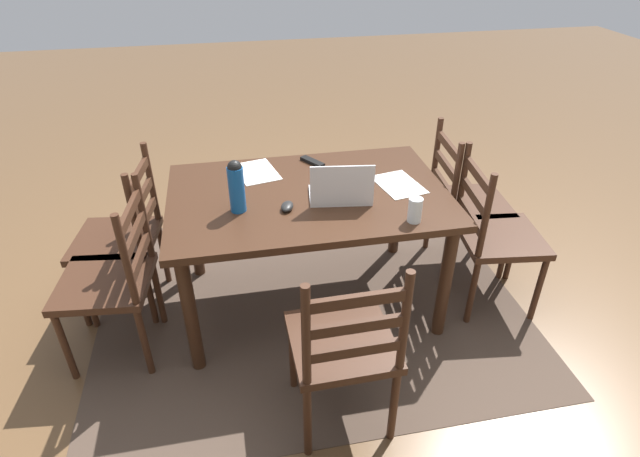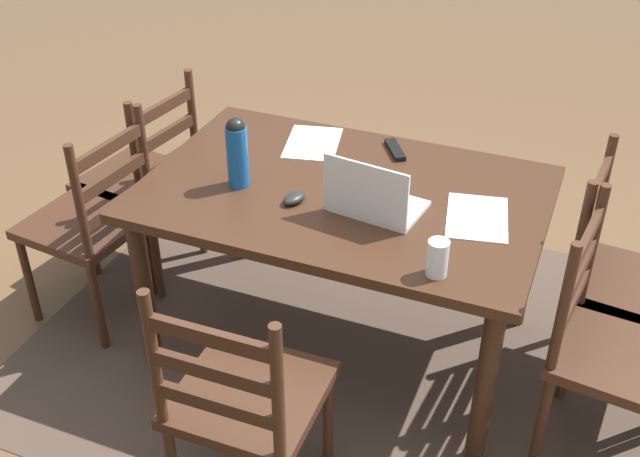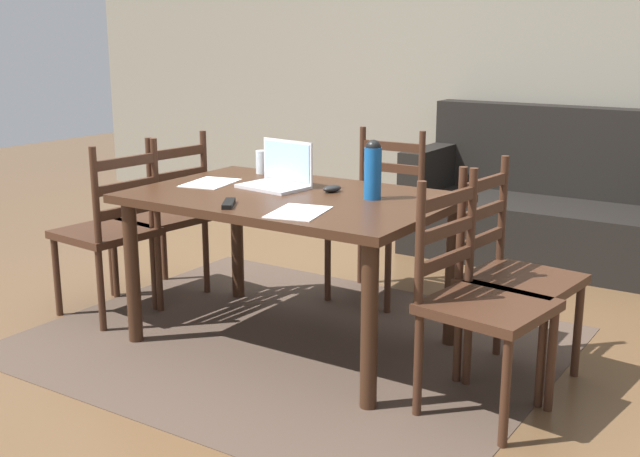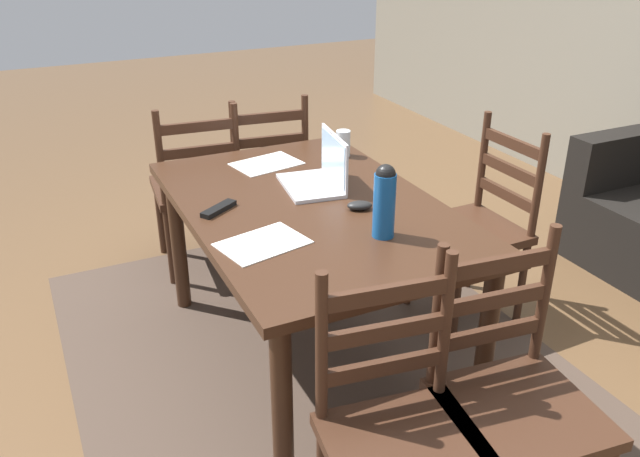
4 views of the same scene
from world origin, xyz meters
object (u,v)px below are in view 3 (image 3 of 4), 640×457
object	(u,v)px
couch	(549,206)
drinking_glass	(262,162)
chair_right_near	(479,302)
laptop	(280,175)
chair_left_near	(110,232)
computer_mouse	(332,189)
tv_remote	(229,203)
dining_table	(291,213)
water_bottle	(373,168)
chair_left_far	(162,218)
chair_right_far	(513,277)
chair_far_head	(378,218)

from	to	relation	value
couch	drinking_glass	size ratio (longest dim) A/B	14.53
chair_right_near	laptop	world-z (taller)	laptop
chair_left_near	laptop	bearing A→B (deg)	19.71
chair_right_near	computer_mouse	bearing A→B (deg)	159.22
laptop	computer_mouse	distance (m)	0.29
computer_mouse	tv_remote	size ratio (longest dim) A/B	0.59
dining_table	computer_mouse	world-z (taller)	computer_mouse
chair_left_near	water_bottle	distance (m)	1.50
dining_table	chair_left_far	size ratio (longest dim) A/B	1.56
dining_table	chair_left_far	world-z (taller)	chair_left_far
dining_table	drinking_glass	xyz separation A→B (m)	(-0.45, 0.38, 0.15)
couch	drinking_glass	bearing A→B (deg)	-119.85
dining_table	computer_mouse	bearing A→B (deg)	48.39
chair_left_far	chair_right_far	world-z (taller)	same
chair_left_far	water_bottle	distance (m)	1.47
couch	chair_right_far	bearing A→B (deg)	-77.17
couch	water_bottle	bearing A→B (deg)	-95.63
chair_left_far	chair_right_near	size ratio (longest dim) A/B	1.00
chair_left_near	chair_right_far	world-z (taller)	same
couch	laptop	bearing A→B (deg)	-109.46
chair_left_far	computer_mouse	xyz separation A→B (m)	(1.16, -0.04, 0.30)
chair_right_near	computer_mouse	xyz separation A→B (m)	(-0.89, 0.34, 0.30)
chair_far_head	tv_remote	size ratio (longest dim) A/B	5.59
drinking_glass	tv_remote	size ratio (longest dim) A/B	0.73
computer_mouse	couch	bearing A→B (deg)	96.64
chair_left_far	couch	world-z (taller)	couch
chair_left_near	chair_far_head	distance (m)	1.47
chair_far_head	chair_right_far	bearing A→B (deg)	-32.57
chair_left_far	chair_right_near	xyz separation A→B (m)	(2.06, -0.38, 0.00)
couch	chair_right_near	bearing A→B (deg)	-79.21
chair_left_far	tv_remote	world-z (taller)	chair_left_far
water_bottle	laptop	bearing A→B (deg)	179.74
dining_table	computer_mouse	xyz separation A→B (m)	(0.13, 0.15, 0.11)
chair_left_far	laptop	distance (m)	0.95
dining_table	chair_right_far	xyz separation A→B (m)	(1.03, 0.20, -0.19)
chair_left_far	chair_far_head	world-z (taller)	same
chair_left_near	couch	xyz separation A→B (m)	(1.61, 2.37, -0.11)
chair_far_head	computer_mouse	size ratio (longest dim) A/B	9.50
dining_table	couch	size ratio (longest dim) A/B	0.82
tv_remote	couch	bearing A→B (deg)	42.32
dining_table	chair_far_head	size ratio (longest dim) A/B	1.56
chair_left_near	water_bottle	size ratio (longest dim) A/B	3.48
dining_table	chair_far_head	bearing A→B (deg)	90.04
couch	computer_mouse	size ratio (longest dim) A/B	18.00
dining_table	chair_left_far	distance (m)	1.06
chair_far_head	chair_left_far	bearing A→B (deg)	-147.03
dining_table	drinking_glass	bearing A→B (deg)	140.05
dining_table	chair_left_far	bearing A→B (deg)	169.60
chair_right_far	tv_remote	world-z (taller)	chair_right_far
chair_left_far	tv_remote	size ratio (longest dim) A/B	5.59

